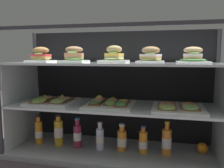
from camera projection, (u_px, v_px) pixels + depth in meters
The scene contains 23 objects.
ground_plane at pixel (112, 156), 1.71m from camera, with size 6.00×6.00×0.02m, color #4E4045.
case_base_deck at pixel (112, 152), 1.71m from camera, with size 1.54×0.51×0.04m, color #979E9F.
case_frame at pixel (117, 85), 1.82m from camera, with size 1.54×0.51×0.93m.
riser_lower_tier at pixel (112, 129), 1.69m from camera, with size 1.48×0.46×0.32m.
shelf_lower_glass at pixel (112, 106), 1.67m from camera, with size 1.50×0.47×0.02m, color silver.
riser_upper_tier at pixel (112, 85), 1.65m from camera, with size 1.48×0.46×0.29m.
shelf_upper_glass at pixel (112, 64), 1.63m from camera, with size 1.50×0.47×0.02m, color silver.
plated_roll_sandwich_far_right at pixel (41, 56), 1.70m from camera, with size 0.18×0.18×0.11m.
plated_roll_sandwich_right_of_center at pixel (74, 56), 1.62m from camera, with size 0.18×0.18×0.12m.
plated_roll_sandwich_left_of_center at pixel (114, 57), 1.65m from camera, with size 0.20×0.20×0.12m.
plated_roll_sandwich_center at pixel (151, 57), 1.52m from camera, with size 0.18×0.18×0.11m.
plated_roll_sandwich_near_left_corner at pixel (193, 57), 1.51m from camera, with size 0.21×0.21×0.11m.
open_sandwich_tray_mid_right at pixel (52, 100), 1.74m from camera, with size 0.34×0.34×0.06m.
open_sandwich_tray_mid_left at pixel (110, 103), 1.65m from camera, with size 0.34×0.34×0.06m.
open_sandwich_tray_far_right at pixel (178, 107), 1.52m from camera, with size 0.34×0.34×0.05m.
juice_bottle_back_center at pixel (39, 132), 1.82m from camera, with size 0.06×0.06×0.23m.
juice_bottle_tucked_behind at pixel (59, 132), 1.78m from camera, with size 0.07×0.07×0.24m.
juice_bottle_front_right_end at pixel (77, 135), 1.74m from camera, with size 0.06×0.06×0.23m.
juice_bottle_front_fourth at pixel (100, 138), 1.70m from camera, with size 0.06×0.06×0.21m.
juice_bottle_front_middle at pixel (122, 140), 1.69m from camera, with size 0.07×0.07×0.20m.
juice_bottle_front_second at pixel (143, 142), 1.65m from camera, with size 0.06×0.06×0.20m.
juice_bottle_back_left at pixel (167, 142), 1.60m from camera, with size 0.07×0.07×0.24m.
orange_fruit_beside_bottles at pixel (202, 148), 1.64m from camera, with size 0.08×0.08×0.08m, color orange.
Camera 1 is at (0.36, -1.59, 0.74)m, focal length 36.69 mm.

